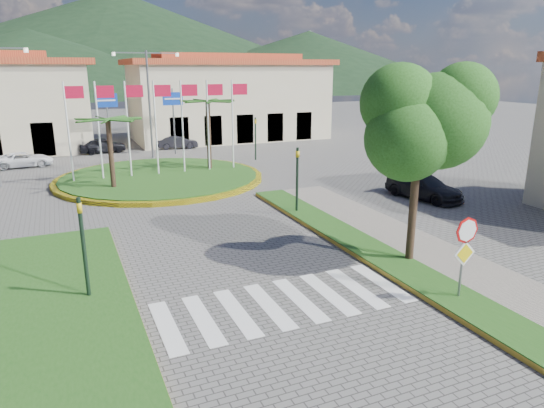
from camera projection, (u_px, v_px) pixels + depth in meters
name	position (u px, v px, depth m)	size (l,w,h in m)	color
ground	(356.00, 380.00, 10.85)	(160.00, 160.00, 0.00)	#5E5C59
sidewalk_right	(485.00, 292.00, 14.91)	(4.00, 28.00, 0.15)	gray
verge_right	(455.00, 299.00, 14.44)	(1.60, 28.00, 0.18)	#1F4D16
median_left	(42.00, 313.00, 13.59)	(5.00, 14.00, 0.18)	#1F4D16
crosswalk	(281.00, 303.00, 14.37)	(8.00, 3.00, 0.01)	silver
roundabout_island	(161.00, 177.00, 30.19)	(12.70, 12.70, 6.00)	yellow
stop_sign	(465.00, 245.00, 13.99)	(0.80, 0.11, 2.65)	slate
deciduous_tree	(421.00, 117.00, 15.98)	(3.60, 3.60, 6.80)	black
traffic_light_left	(83.00, 239.00, 14.04)	(0.15, 0.18, 3.20)	black
traffic_light_right	(297.00, 174.00, 22.64)	(0.15, 0.18, 3.20)	black
traffic_light_far	(255.00, 134.00, 36.33)	(0.18, 0.15, 3.20)	black
direction_sign_west	(107.00, 112.00, 36.41)	(1.60, 0.14, 5.20)	slate
direction_sign_east	(173.00, 110.00, 38.35)	(1.60, 0.14, 5.20)	slate
street_lamp_centre	(149.00, 99.00, 36.46)	(4.80, 0.16, 8.00)	slate
building_right	(228.00, 98.00, 47.15)	(19.08, 9.54, 8.05)	beige
hill_far_mid	(119.00, 41.00, 153.61)	(180.00, 180.00, 30.00)	black
hill_far_east	(309.00, 61.00, 154.50)	(120.00, 120.00, 18.00)	black
hill_near_back	(31.00, 63.00, 119.38)	(110.00, 110.00, 16.00)	black
white_van	(24.00, 160.00, 34.07)	(1.74, 3.77, 1.05)	white
car_dark_a	(102.00, 145.00, 39.67)	(1.49, 3.71, 1.26)	black
car_dark_b	(178.00, 142.00, 41.83)	(1.19, 3.41, 1.12)	black
car_side_right	(424.00, 187.00, 25.78)	(1.78, 4.39, 1.27)	black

